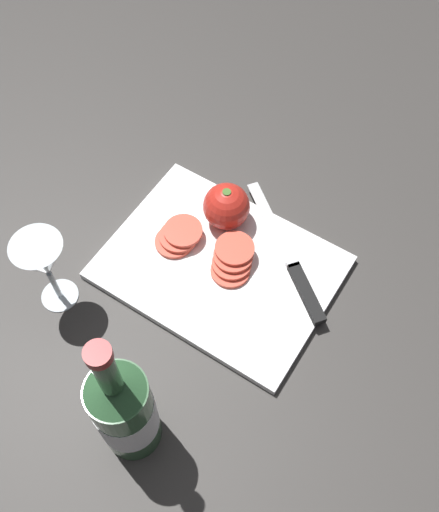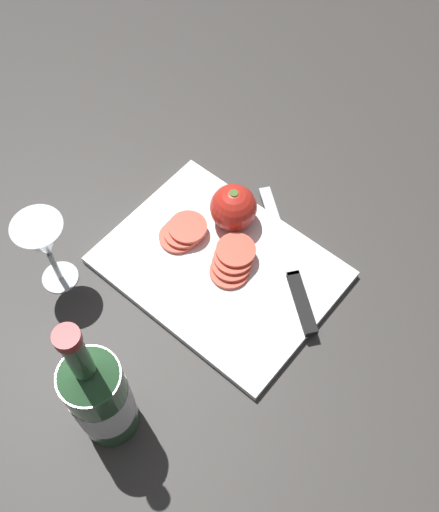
{
  "view_description": "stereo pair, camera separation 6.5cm",
  "coord_description": "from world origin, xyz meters",
  "px_view_note": "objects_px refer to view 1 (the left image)",
  "views": [
    {
      "loc": [
        -0.2,
        0.4,
        0.89
      ],
      "look_at": [
        0.07,
        -0.02,
        0.05
      ],
      "focal_mm": 42.0,
      "sensor_mm": 36.0,
      "label": 1
    },
    {
      "loc": [
        -0.25,
        0.36,
        0.89
      ],
      "look_at": [
        0.07,
        -0.02,
        0.05
      ],
      "focal_mm": 42.0,
      "sensor_mm": 36.0,
      "label": 2
    }
  ],
  "objects_px": {
    "wine_bottle": "(124,411)",
    "whole_tomato": "(226,206)",
    "wine_glass": "(43,262)",
    "tomato_slice_stack_far": "(233,259)",
    "knife": "(299,278)",
    "tomato_slice_stack_near": "(179,236)"
  },
  "relations": [
    {
      "from": "knife",
      "to": "tomato_slice_stack_far",
      "type": "height_order",
      "value": "tomato_slice_stack_far"
    },
    {
      "from": "wine_bottle",
      "to": "knife",
      "type": "bearing_deg",
      "value": -103.34
    },
    {
      "from": "wine_bottle",
      "to": "tomato_slice_stack_near",
      "type": "bearing_deg",
      "value": -66.92
    },
    {
      "from": "wine_glass",
      "to": "tomato_slice_stack_near",
      "type": "distance_m",
      "value": 0.24
    },
    {
      "from": "wine_bottle",
      "to": "knife",
      "type": "distance_m",
      "value": 0.37
    },
    {
      "from": "whole_tomato",
      "to": "tomato_slice_stack_near",
      "type": "relative_size",
      "value": 0.96
    },
    {
      "from": "tomato_slice_stack_near",
      "to": "wine_bottle",
      "type": "bearing_deg",
      "value": 113.08
    },
    {
      "from": "wine_glass",
      "to": "whole_tomato",
      "type": "height_order",
      "value": "wine_glass"
    },
    {
      "from": "wine_bottle",
      "to": "tomato_slice_stack_near",
      "type": "xyz_separation_m",
      "value": [
        0.13,
        -0.3,
        -0.08
      ]
    },
    {
      "from": "wine_glass",
      "to": "tomato_slice_stack_far",
      "type": "bearing_deg",
      "value": -136.92
    },
    {
      "from": "knife",
      "to": "whole_tomato",
      "type": "bearing_deg",
      "value": 25.15
    },
    {
      "from": "wine_bottle",
      "to": "whole_tomato",
      "type": "xyz_separation_m",
      "value": [
        0.08,
        -0.38,
        -0.05
      ]
    },
    {
      "from": "wine_glass",
      "to": "tomato_slice_stack_near",
      "type": "xyz_separation_m",
      "value": [
        -0.11,
        -0.19,
        -0.09
      ]
    },
    {
      "from": "tomato_slice_stack_near",
      "to": "whole_tomato",
      "type": "bearing_deg",
      "value": -120.13
    },
    {
      "from": "wine_bottle",
      "to": "tomato_slice_stack_far",
      "type": "distance_m",
      "value": 0.32
    },
    {
      "from": "whole_tomato",
      "to": "tomato_slice_stack_near",
      "type": "height_order",
      "value": "whole_tomato"
    },
    {
      "from": "wine_glass",
      "to": "wine_bottle",
      "type": "bearing_deg",
      "value": 154.63
    },
    {
      "from": "whole_tomato",
      "to": "knife",
      "type": "xyz_separation_m",
      "value": [
        -0.17,
        0.04,
        -0.03
      ]
    },
    {
      "from": "wine_glass",
      "to": "knife",
      "type": "height_order",
      "value": "wine_glass"
    },
    {
      "from": "knife",
      "to": "tomato_slice_stack_far",
      "type": "bearing_deg",
      "value": 55.01
    },
    {
      "from": "knife",
      "to": "wine_bottle",
      "type": "bearing_deg",
      "value": 114.37
    },
    {
      "from": "wine_glass",
      "to": "tomato_slice_stack_near",
      "type": "bearing_deg",
      "value": -120.02
    }
  ]
}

